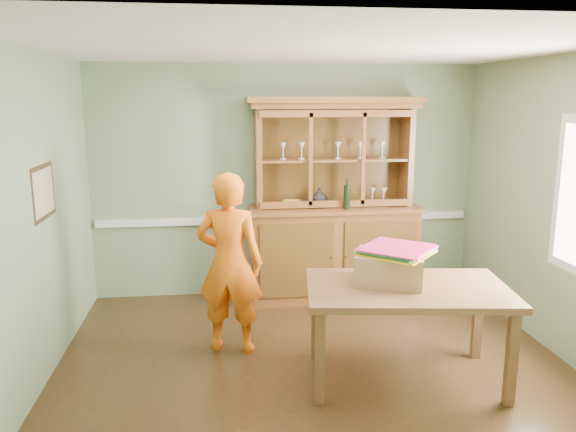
{
  "coord_description": "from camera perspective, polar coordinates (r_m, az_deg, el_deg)",
  "views": [
    {
      "loc": [
        -0.79,
        -4.5,
        2.32
      ],
      "look_at": [
        -0.18,
        0.4,
        1.27
      ],
      "focal_mm": 35.0,
      "sensor_mm": 36.0,
      "label": 1
    }
  ],
  "objects": [
    {
      "name": "floor",
      "position": [
        5.13,
        2.62,
        -14.94
      ],
      "size": [
        4.5,
        4.5,
        0.0
      ],
      "primitive_type": "plane",
      "color": "#402914",
      "rests_on": "ground"
    },
    {
      "name": "ceiling",
      "position": [
        4.59,
        2.95,
        16.71
      ],
      "size": [
        4.5,
        4.5,
        0.0
      ],
      "primitive_type": "plane",
      "rotation": [
        3.14,
        0.0,
        0.0
      ],
      "color": "white",
      "rests_on": "wall_back"
    },
    {
      "name": "wall_back",
      "position": [
        6.62,
        -0.2,
        3.54
      ],
      "size": [
        4.5,
        0.0,
        4.5
      ],
      "primitive_type": "plane",
      "rotation": [
        1.57,
        0.0,
        0.0
      ],
      "color": "gray",
      "rests_on": "floor"
    },
    {
      "name": "wall_left",
      "position": [
        4.83,
        -24.54,
        -0.7
      ],
      "size": [
        0.0,
        4.0,
        4.0
      ],
      "primitive_type": "plane",
      "rotation": [
        1.57,
        0.0,
        1.57
      ],
      "color": "gray",
      "rests_on": "floor"
    },
    {
      "name": "wall_right",
      "position": [
        5.52,
        26.44,
        0.59
      ],
      "size": [
        0.0,
        4.0,
        4.0
      ],
      "primitive_type": "plane",
      "rotation": [
        1.57,
        0.0,
        -1.57
      ],
      "color": "gray",
      "rests_on": "floor"
    },
    {
      "name": "wall_front",
      "position": [
        2.8,
        9.89,
        -8.45
      ],
      "size": [
        4.5,
        0.0,
        4.5
      ],
      "primitive_type": "plane",
      "rotation": [
        -1.57,
        0.0,
        0.0
      ],
      "color": "gray",
      "rests_on": "floor"
    },
    {
      "name": "chair_rail",
      "position": [
        6.68,
        -0.17,
        -0.31
      ],
      "size": [
        4.41,
        0.05,
        0.08
      ],
      "primitive_type": "cube",
      "color": "white",
      "rests_on": "wall_back"
    },
    {
      "name": "framed_map",
      "position": [
        5.07,
        -23.53,
        2.25
      ],
      "size": [
        0.03,
        0.6,
        0.46
      ],
      "color": "#342414",
      "rests_on": "wall_left"
    },
    {
      "name": "china_hutch",
      "position": [
        6.55,
        4.6,
        -1.36
      ],
      "size": [
        1.98,
        0.65,
        2.33
      ],
      "color": "brown",
      "rests_on": "floor"
    },
    {
      "name": "dining_table",
      "position": [
        4.73,
        12.0,
        -8.09
      ],
      "size": [
        1.74,
        1.19,
        0.81
      ],
      "rotation": [
        0.0,
        0.0,
        -0.13
      ],
      "color": "brown",
      "rests_on": "floor"
    },
    {
      "name": "cardboard_box",
      "position": [
        4.72,
        10.29,
        -5.2
      ],
      "size": [
        0.66,
        0.6,
        0.25
      ],
      "primitive_type": "cube",
      "rotation": [
        0.0,
        0.0,
        -0.36
      ],
      "color": "tan",
      "rests_on": "dining_table"
    },
    {
      "name": "kite_stack",
      "position": [
        4.69,
        10.91,
        -3.38
      ],
      "size": [
        0.72,
        0.72,
        0.05
      ],
      "rotation": [
        0.0,
        0.0,
        0.85
      ],
      "color": "yellow",
      "rests_on": "cardboard_box"
    },
    {
      "name": "person",
      "position": [
        5.15,
        -5.94,
        -4.8
      ],
      "size": [
        0.69,
        0.54,
        1.68
      ],
      "primitive_type": "imported",
      "rotation": [
        0.0,
        0.0,
        2.88
      ],
      "color": "orange",
      "rests_on": "floor"
    }
  ]
}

